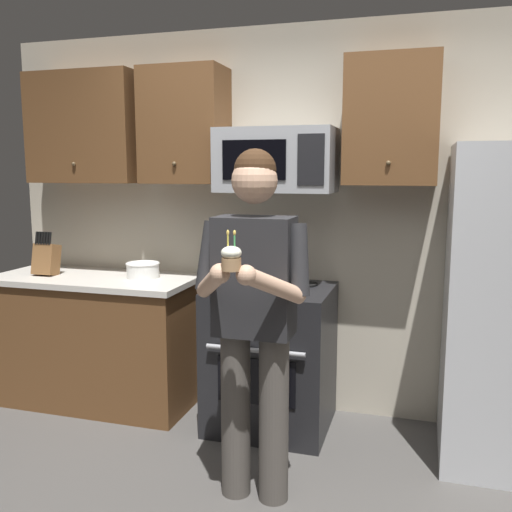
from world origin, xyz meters
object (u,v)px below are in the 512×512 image
Objects in this scene: cupcake at (231,258)px; bowl_large_white at (143,270)px; oven_range at (271,357)px; microwave at (277,160)px; knife_block at (46,259)px; person at (254,308)px.

bowl_large_white is at bearing 131.42° from cupcake.
microwave is at bearing 89.98° from oven_range.
bowl_large_white is at bearing 7.43° from knife_block.
bowl_large_white is at bearing 140.42° from person.
knife_block is at bearing -172.57° from bowl_large_white.
oven_range is 1.07m from bowl_large_white.
knife_block is at bearing 156.01° from person.
person is at bearing -23.99° from knife_block.
microwave is (0.00, 0.12, 1.26)m from oven_range.
person is (0.13, -0.82, 0.53)m from oven_range.
knife_block is 1.84× the size of cupcake.
oven_range is at bearing 96.68° from cupcake.
oven_range is 0.99m from person.
cupcake is (1.78, -1.12, 0.26)m from knife_block.
knife_block is 1.95m from person.
knife_block is (-1.65, -0.03, 0.58)m from oven_range.
cupcake reaches higher than knife_block.
oven_range is at bearing 1.03° from knife_block.
bowl_large_white is 1.65m from cupcake.
person reaches higher than bowl_large_white.
oven_range is 1.26m from microwave.
knife_block is 0.72m from bowl_large_white.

